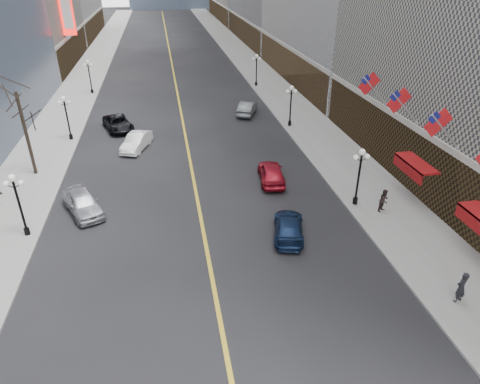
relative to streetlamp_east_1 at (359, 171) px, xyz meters
name	(u,v)px	position (x,y,z in m)	size (l,w,h in m)	color
sidewalk_east	(264,79)	(2.20, 40.00, -2.83)	(6.00, 230.00, 0.15)	gray
sidewalk_west	(80,87)	(-25.80, 40.00, -2.83)	(6.00, 230.00, 0.15)	gray
lane_line	(173,69)	(-11.80, 50.00, -2.89)	(0.25, 200.00, 0.02)	gold
streetlamp_east_1	(359,171)	(0.00, 0.00, 0.00)	(1.26, 0.44, 4.52)	black
streetlamp_east_2	(291,102)	(0.00, 18.00, 0.00)	(1.26, 0.44, 4.52)	black
streetlamp_east_3	(256,67)	(0.00, 36.00, 0.00)	(1.26, 0.44, 4.52)	black
streetlamp_west_1	(18,199)	(-23.60, 0.00, 0.00)	(1.26, 0.44, 4.52)	black
streetlamp_west_2	(66,114)	(-23.60, 18.00, 0.00)	(1.26, 0.44, 4.52)	black
streetlamp_west_3	(89,73)	(-23.60, 36.00, 0.00)	(1.26, 0.44, 4.52)	black
flag_3	(440,125)	(3.51, -3.00, 4.39)	(2.87, 0.12, 2.87)	#B2B2B7
flag_4	(401,103)	(3.51, 2.00, 4.39)	(2.87, 0.12, 2.87)	#B2B2B7
flag_5	(371,86)	(3.51, 7.00, 4.39)	(2.87, 0.12, 2.87)	#B2B2B7
awning_c	(414,165)	(4.30, 0.00, 0.18)	(1.40, 4.00, 0.93)	maroon
tree_west_far	(19,105)	(-25.30, 10.00, 3.34)	(3.60, 3.60, 7.92)	#2D231C
car_nb_near	(83,203)	(-20.26, 2.56, -2.05)	(2.02, 5.01, 1.71)	#B8BAC1
car_nb_mid	(137,142)	(-16.75, 14.35, -2.11)	(1.68, 4.81, 1.58)	white
car_nb_far	(118,123)	(-18.94, 20.38, -2.14)	(2.51, 5.45, 1.51)	black
car_sb_near	(289,227)	(-6.13, -3.03, -2.21)	(1.95, 4.79, 1.39)	#122244
car_sb_mid	(271,173)	(-5.34, 5.06, -2.07)	(1.97, 4.90, 1.67)	maroon
car_sb_far	(247,108)	(-3.87, 23.23, -2.09)	(1.72, 4.94, 1.63)	#555B5E
ped_ne_corner	(461,287)	(1.12, -11.03, -1.78)	(0.71, 0.52, 1.94)	black
ped_east_walk	(384,200)	(1.60, -1.35, -1.88)	(0.85, 0.47, 1.75)	black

